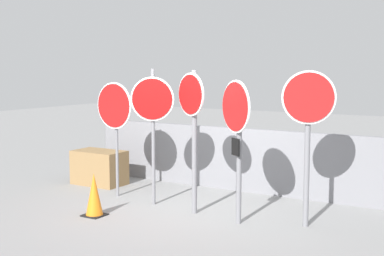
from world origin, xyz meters
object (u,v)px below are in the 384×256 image
Objects in this scene: stop_sign_0 at (114,111)px; stop_sign_2 at (192,116)px; stop_sign_1 at (152,109)px; stop_sign_4 at (308,117)px; stop_sign_3 at (237,124)px; traffic_cone_0 at (94,195)px; storage_crate at (99,167)px.

stop_sign_0 is 0.90× the size of stop_sign_2.
stop_sign_1 is 1.01× the size of stop_sign_4.
stop_sign_3 is 1.07m from stop_sign_4.
stop_sign_2 is (0.88, -0.12, -0.07)m from stop_sign_1.
traffic_cone_0 is 2.41m from storage_crate.
stop_sign_0 is at bearing 114.21° from traffic_cone_0.
stop_sign_1 is 2.49m from storage_crate.
stop_sign_1 reaches higher than traffic_cone_0.
stop_sign_3 is at bearing -2.38° from stop_sign_0.
stop_sign_4 is (3.72, -0.04, 0.07)m from stop_sign_0.
stop_sign_4 is 3.37× the size of traffic_cone_0.
stop_sign_2 is at bearing -30.13° from stop_sign_1.
stop_sign_0 is 0.90× the size of stop_sign_4.
stop_sign_0 is at bearing -163.43° from stop_sign_2.
stop_sign_0 is at bearing -34.28° from storage_crate.
stop_sign_1 is 2.75m from stop_sign_4.
storage_crate is at bearing 152.02° from stop_sign_0.
storage_crate is (-1.94, 0.81, -1.34)m from stop_sign_1.
stop_sign_1 is 3.40× the size of traffic_cone_0.
stop_sign_0 is at bearing 157.38° from stop_sign_4.
traffic_cone_0 is at bearing -126.20° from stop_sign_3.
stop_sign_1 is 1.78m from stop_sign_3.
stop_sign_0 is 3.05× the size of traffic_cone_0.
stop_sign_1 reaches higher than stop_sign_0.
stop_sign_4 reaches higher than stop_sign_2.
traffic_cone_0 is at bearing -51.09° from storage_crate.
traffic_cone_0 is at bearing -119.11° from stop_sign_2.
stop_sign_0 is 1.72m from storage_crate.
stop_sign_1 reaches higher than storage_crate.
stop_sign_4 is at bearing 5.70° from stop_sign_0.
stop_sign_3 is 4.03m from storage_crate.
stop_sign_1 is at bearing 68.33° from traffic_cone_0.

